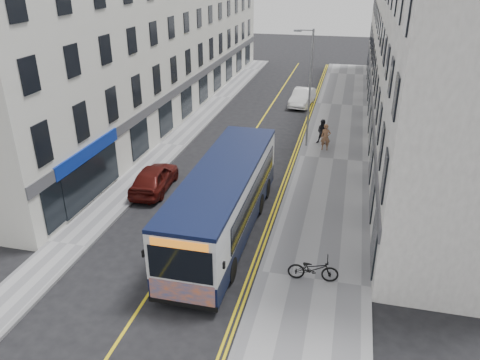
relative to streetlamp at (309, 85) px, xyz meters
The scene contains 17 objects.
ground 15.25m from the streetlamp, 106.58° to the right, with size 140.00×140.00×0.00m, color black.
pavement_east 5.20m from the streetlamp, 43.87° to the right, with size 4.50×64.00×0.12m, color gray.
pavement_west 10.33m from the streetlamp, 167.70° to the right, with size 2.00×64.00×0.12m, color gray.
kerb_east 4.76m from the streetlamp, 94.85° to the right, with size 0.18×64.00×0.13m, color slate.
kerb_west 9.45m from the streetlamp, 166.24° to the right, with size 0.18×64.00×0.13m, color slate.
road_centre_line 6.37m from the streetlamp, 154.37° to the right, with size 0.12×64.00×0.01m, color gold.
road_dbl_yellow_inner 4.85m from the streetlamp, 107.21° to the right, with size 0.10×64.00×0.01m, color gold.
road_dbl_yellow_outer 4.83m from the streetlamp, 101.85° to the right, with size 0.10×64.00×0.01m, color gold.
terrace_east 10.35m from the streetlamp, 43.68° to the left, with size 6.00×46.00×13.00m, color white.
terrace_west 15.06m from the streetlamp, 152.01° to the left, with size 6.00×46.00×13.00m, color silver.
streetlamp is the anchor object (origin of this frame).
city_bus 12.94m from the streetlamp, 101.15° to the right, with size 2.73×11.72×3.41m.
bicycle 15.87m from the streetlamp, 82.54° to the right, with size 0.71×2.04×1.07m, color black.
pedestrian_near 3.67m from the streetlamp, 19.06° to the right, with size 0.66×0.43×1.80m, color #906041.
pedestrian_far 3.63m from the streetlamp, 31.29° to the left, with size 0.85×0.66×1.75m, color black.
car_white 11.23m from the streetlamp, 97.86° to the left, with size 1.58×4.53×1.49m, color white.
car_maroon 12.20m from the streetlamp, 130.55° to the right, with size 1.78×4.44×1.51m, color #490F0C.
Camera 1 is at (6.95, -17.03, 11.80)m, focal length 35.00 mm.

